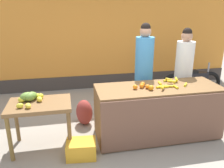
{
  "coord_description": "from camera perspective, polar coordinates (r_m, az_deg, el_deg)",
  "views": [
    {
      "loc": [
        -1.01,
        -3.39,
        2.18
      ],
      "look_at": [
        -0.28,
        0.15,
        0.95
      ],
      "focal_mm": 37.11,
      "sensor_mm": 36.0,
      "label": 1
    }
  ],
  "objects": [
    {
      "name": "mango_papaya_pile",
      "position": [
        3.78,
        -19.59,
        -3.18
      ],
      "size": [
        0.39,
        0.48,
        0.14
      ],
      "color": "yellow",
      "rests_on": "side_table_wooden"
    },
    {
      "name": "produce_crate",
      "position": [
        3.64,
        -7.58,
        -15.59
      ],
      "size": [
        0.47,
        0.36,
        0.26
      ],
      "primitive_type": "cube",
      "rotation": [
        0.0,
        0.0,
        -0.1
      ],
      "color": "gold",
      "rests_on": "ground"
    },
    {
      "name": "parked_motorcycle",
      "position": [
        5.95,
        18.87,
        0.38
      ],
      "size": [
        1.6,
        0.18,
        0.88
      ],
      "color": "black",
      "rests_on": "ground"
    },
    {
      "name": "market_wall_back",
      "position": [
        6.27,
        -2.4,
        14.53
      ],
      "size": [
        7.36,
        0.23,
        3.49
      ],
      "color": "orange",
      "rests_on": "ground"
    },
    {
      "name": "vendor_woman_blue_shirt",
      "position": [
        4.45,
        7.8,
        2.65
      ],
      "size": [
        0.34,
        0.34,
        1.89
      ],
      "color": "#33333D",
      "rests_on": "ground"
    },
    {
      "name": "banana_bunch_pile",
      "position": [
        4.04,
        14.03,
        0.14
      ],
      "size": [
        0.6,
        0.53,
        0.07
      ],
      "color": "gold",
      "rests_on": "fruit_stall_counter"
    },
    {
      "name": "vendor_woman_white_shirt",
      "position": [
        4.77,
        17.11,
        2.42
      ],
      "size": [
        0.34,
        0.34,
        1.79
      ],
      "color": "#33333D",
      "rests_on": "ground"
    },
    {
      "name": "produce_sack",
      "position": [
        4.48,
        -6.83,
        -6.91
      ],
      "size": [
        0.4,
        0.44,
        0.49
      ],
      "primitive_type": "ellipsoid",
      "rotation": [
        0.0,
        0.0,
        1.92
      ],
      "color": "maroon",
      "rests_on": "ground"
    },
    {
      "name": "ground_plane",
      "position": [
        4.15,
        4.32,
        -12.89
      ],
      "size": [
        24.0,
        24.0,
        0.0
      ],
      "primitive_type": "plane",
      "color": "gray"
    },
    {
      "name": "fruit_stall_counter",
      "position": [
        4.08,
        11.11,
        -6.69
      ],
      "size": [
        2.09,
        0.79,
        0.9
      ],
      "color": "brown",
      "rests_on": "ground"
    },
    {
      "name": "orange_pile",
      "position": [
        3.78,
        7.87,
        -0.56
      ],
      "size": [
        0.31,
        0.28,
        0.08
      ],
      "color": "orange",
      "rests_on": "fruit_stall_counter"
    },
    {
      "name": "side_table_wooden",
      "position": [
        3.74,
        -17.34,
        -6.1
      ],
      "size": [
        0.95,
        0.64,
        0.77
      ],
      "color": "brown",
      "rests_on": "ground"
    }
  ]
}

